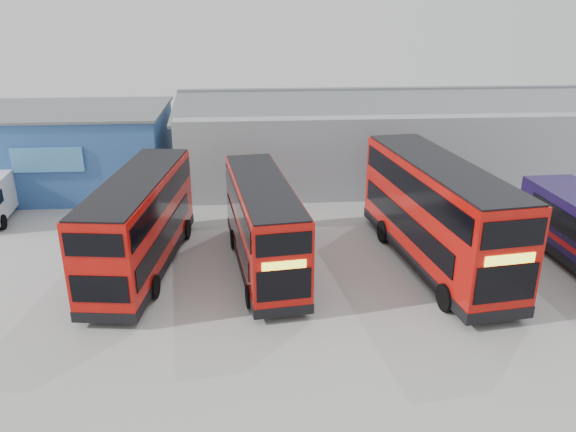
{
  "coord_description": "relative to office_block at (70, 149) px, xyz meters",
  "views": [
    {
      "loc": [
        -2.68,
        -17.48,
        11.51
      ],
      "look_at": [
        -0.96,
        6.57,
        2.1
      ],
      "focal_mm": 35.0,
      "sensor_mm": 36.0,
      "label": 1
    }
  ],
  "objects": [
    {
      "name": "ground_plane",
      "position": [
        14.0,
        -17.99,
        -2.58
      ],
      "size": [
        120.0,
        120.0,
        0.0
      ],
      "primitive_type": "plane",
      "color": "gray",
      "rests_on": "ground"
    },
    {
      "name": "office_block",
      "position": [
        0.0,
        0.0,
        0.0
      ],
      "size": [
        12.3,
        8.32,
        5.12
      ],
      "color": "navy",
      "rests_on": "ground"
    },
    {
      "name": "maintenance_shed",
      "position": [
        22.0,
        2.01,
        0.02
      ],
      "size": [
        30.5,
        12.0,
        5.89
      ],
      "color": "gray",
      "rests_on": "ground"
    },
    {
      "name": "double_decker_left",
      "position": [
        6.44,
        -12.19,
        -0.43
      ],
      "size": [
        3.66,
        10.41,
        4.32
      ],
      "rotation": [
        0.0,
        0.0,
        3.02
      ],
      "color": "#BD100A",
      "rests_on": "ground"
    },
    {
      "name": "double_decker_centre",
      "position": [
        11.87,
        -12.47,
        -0.55
      ],
      "size": [
        3.53,
        9.85,
        4.08
      ],
      "rotation": [
        0.0,
        0.0,
        0.13
      ],
      "color": "#BD100A",
      "rests_on": "ground"
    },
    {
      "name": "double_decker_right",
      "position": [
        19.63,
        -12.62,
        -0.18
      ],
      "size": [
        4.23,
        11.64,
        4.82
      ],
      "rotation": [
        0.0,
        0.0,
        0.13
      ],
      "color": "#BD100A",
      "rests_on": "ground"
    }
  ]
}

